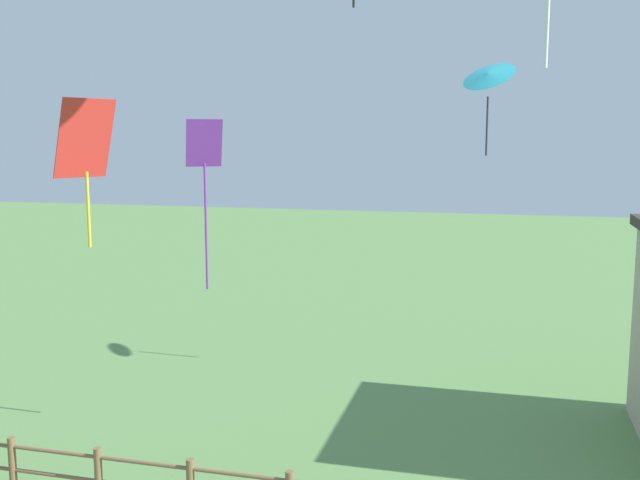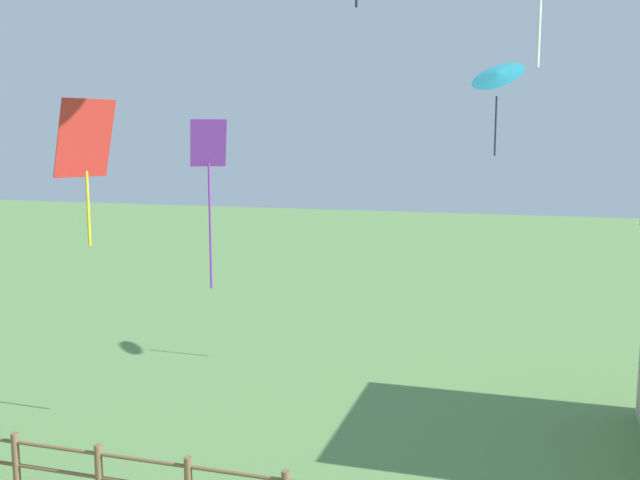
# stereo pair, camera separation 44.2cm
# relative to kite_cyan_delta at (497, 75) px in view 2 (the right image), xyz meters

# --- Properties ---
(kite_cyan_delta) EXTENTS (1.75, 1.69, 2.44)m
(kite_cyan_delta) POSITION_rel_kite_cyan_delta_xyz_m (0.00, 0.00, 0.00)
(kite_cyan_delta) COLOR #2DB2C6
(kite_purple_streamer) EXTENTS (0.83, 0.70, 3.62)m
(kite_purple_streamer) POSITION_rel_kite_cyan_delta_xyz_m (-5.66, -4.87, -2.20)
(kite_purple_streamer) COLOR purple
(kite_red_diamond) EXTENTS (0.79, 1.04, 2.39)m
(kite_red_diamond) POSITION_rel_kite_cyan_delta_xyz_m (-6.07, -8.63, -1.70)
(kite_red_diamond) COLOR red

